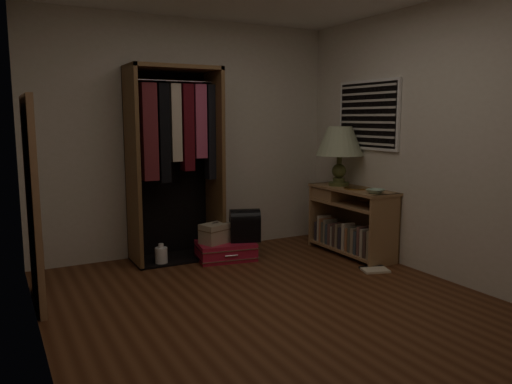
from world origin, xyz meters
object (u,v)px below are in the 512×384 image
Objects in this scene: black_bag at (245,225)px; white_jug at (161,256)px; train_case at (215,233)px; open_wardrobe at (176,147)px; pink_suitcase at (226,250)px; console_bookshelf at (349,219)px; table_lamp at (340,142)px; floor_mirror at (33,202)px.

black_bag reaches higher than white_jug.
train_case is at bearing -172.24° from black_bag.
pink_suitcase is at bearing -34.06° from open_wardrobe.
console_bookshelf is 0.88m from table_lamp.
white_jug is (-0.57, 0.10, -0.20)m from train_case.
pink_suitcase is at bearing -173.29° from black_bag.
pink_suitcase is (0.43, -0.29, -1.12)m from open_wardrobe.
table_lamp is 2.97× the size of white_jug.
floor_mirror reaches higher than console_bookshelf.
floor_mirror is 7.50× the size of white_jug.
console_bookshelf is 2.98× the size of black_bag.
console_bookshelf is 2.11m from white_jug.
table_lamp reaches higher than train_case.
black_bag is at bearing -10.98° from white_jug.
console_bookshelf is at bearing -8.81° from pink_suitcase.
open_wardrobe reaches higher than train_case.
floor_mirror reaches higher than table_lamp.
floor_mirror is 1.56m from white_jug.
table_lamp is at bearing 10.58° from black_bag.
white_jug is at bearing 178.99° from pink_suitcase.
floor_mirror is at bearing -153.99° from white_jug.
open_wardrobe is 1.01m from train_case.
train_case is (-0.11, 0.02, 0.20)m from pink_suitcase.
console_bookshelf reaches higher than black_bag.
floor_mirror reaches higher than white_jug.
pink_suitcase is at bearing -10.34° from white_jug.
open_wardrobe is 1.21× the size of floor_mirror.
table_lamp is (1.44, -0.25, 0.95)m from train_case.
table_lamp is at bearing -0.45° from pink_suitcase.
pink_suitcase is at bearing 13.97° from floor_mirror.
floor_mirror reaches higher than train_case.
console_bookshelf is at bearing -15.56° from white_jug.
open_wardrobe is at bearing 157.53° from console_bookshelf.
open_wardrobe is 5.61× the size of train_case.
train_case is 0.54× the size of table_lamp.
table_lamp is at bearing -16.50° from open_wardrobe.
white_jug is (-2.01, 0.35, -1.15)m from table_lamp.
pink_suitcase is at bearing 170.22° from table_lamp.
black_bag is at bearing -27.98° from open_wardrobe.
console_bookshelf is 1.63× the size of pink_suitcase.
floor_mirror is at bearing -152.50° from open_wardrobe.
open_wardrobe is at bearing 120.43° from train_case.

